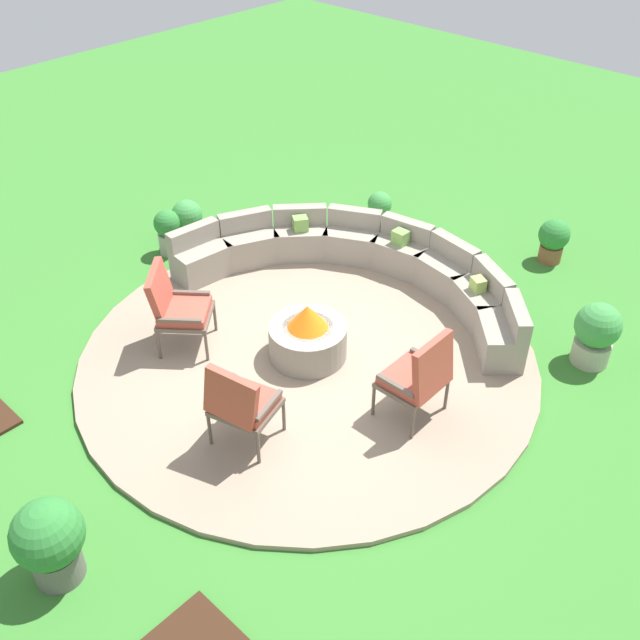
# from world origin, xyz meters

# --- Properties ---
(ground_plane) EXTENTS (24.00, 24.00, 0.00)m
(ground_plane) POSITION_xyz_m (0.00, 0.00, 0.00)
(ground_plane) COLOR #387A2D
(patio_circle) EXTENTS (5.21, 5.21, 0.06)m
(patio_circle) POSITION_xyz_m (0.00, 0.00, 0.03)
(patio_circle) COLOR gray
(patio_circle) RESTS_ON ground_plane
(fire_pit) EXTENTS (0.88, 0.88, 0.69)m
(fire_pit) POSITION_xyz_m (0.00, 0.00, 0.32)
(fire_pit) COLOR gray
(fire_pit) RESTS_ON patio_circle
(curved_stone_bench) EXTENTS (4.39, 2.56, 0.68)m
(curved_stone_bench) POSITION_xyz_m (-0.52, 1.54, 0.34)
(curved_stone_bench) COLOR gray
(curved_stone_bench) RESTS_ON patio_circle
(lounge_chair_front_left) EXTENTS (0.82, 0.85, 1.04)m
(lounge_chair_front_left) POSITION_xyz_m (-1.22, -0.86, 0.60)
(lounge_chair_front_left) COLOR brown
(lounge_chair_front_left) RESTS_ON patio_circle
(lounge_chair_front_right) EXTENTS (0.72, 0.69, 1.01)m
(lounge_chair_front_right) POSITION_xyz_m (0.47, -1.41, 0.59)
(lounge_chair_front_right) COLOR brown
(lounge_chair_front_right) RESTS_ON patio_circle
(lounge_chair_back_left) EXTENTS (0.58, 0.62, 1.03)m
(lounge_chair_back_left) POSITION_xyz_m (1.49, 0.06, 0.61)
(lounge_chair_back_left) COLOR brown
(lounge_chair_back_left) RESTS_ON patio_circle
(potted_plant_0) EXTENTS (0.35, 0.35, 0.61)m
(potted_plant_0) POSITION_xyz_m (-1.30, 2.84, 0.34)
(potted_plant_0) COLOR brown
(potted_plant_0) RESTS_ON ground_plane
(potted_plant_1) EXTENTS (0.51, 0.51, 0.77)m
(potted_plant_1) POSITION_xyz_m (2.36, 2.18, 0.41)
(potted_plant_1) COLOR #A89E8E
(potted_plant_1) RESTS_ON ground_plane
(potted_plant_2) EXTENTS (0.37, 0.37, 0.65)m
(potted_plant_2) POSITION_xyz_m (-3.02, 0.36, 0.36)
(potted_plant_2) COLOR #A89E8E
(potted_plant_2) RESTS_ON ground_plane
(potted_plant_3) EXTENTS (0.42, 0.42, 0.62)m
(potted_plant_3) POSITION_xyz_m (0.95, 3.81, 0.34)
(potted_plant_3) COLOR brown
(potted_plant_3) RESTS_ON ground_plane
(potted_plant_4) EXTENTS (0.59, 0.59, 0.83)m
(potted_plant_4) POSITION_xyz_m (0.44, -3.45, 0.46)
(potted_plant_4) COLOR #605B56
(potted_plant_4) RESTS_ON ground_plane
(potted_plant_5) EXTENTS (0.43, 0.43, 0.69)m
(potted_plant_5) POSITION_xyz_m (-2.98, 0.68, 0.40)
(potted_plant_5) COLOR #A89E8E
(potted_plant_5) RESTS_ON ground_plane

